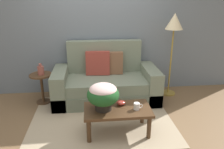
# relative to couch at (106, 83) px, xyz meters

# --- Properties ---
(ground_plane) EXTENTS (14.00, 14.00, 0.00)m
(ground_plane) POSITION_rel_couch_xyz_m (-0.13, -0.78, -0.34)
(ground_plane) COLOR brown
(wall_back) EXTENTS (6.40, 0.12, 2.87)m
(wall_back) POSITION_rel_couch_xyz_m (-0.13, 0.50, 1.10)
(wall_back) COLOR slate
(wall_back) RESTS_ON ground
(area_rug) EXTENTS (2.31, 1.82, 0.01)m
(area_rug) POSITION_rel_couch_xyz_m (-0.13, -0.77, -0.33)
(area_rug) COLOR tan
(area_rug) RESTS_ON ground
(couch) EXTENTS (2.00, 0.95, 1.12)m
(couch) POSITION_rel_couch_xyz_m (0.00, 0.00, 0.00)
(couch) COLOR #626B59
(couch) RESTS_ON ground
(coffee_table) EXTENTS (0.98, 0.54, 0.40)m
(coffee_table) POSITION_rel_couch_xyz_m (0.08, -1.18, 0.00)
(coffee_table) COLOR #442D1B
(coffee_table) RESTS_ON ground
(side_table) EXTENTS (0.42, 0.42, 0.58)m
(side_table) POSITION_rel_couch_xyz_m (-1.22, -0.05, 0.07)
(side_table) COLOR #4C331E
(side_table) RESTS_ON ground
(floor_lamp) EXTENTS (0.34, 0.34, 1.65)m
(floor_lamp) POSITION_rel_couch_xyz_m (1.32, 0.09, 1.04)
(floor_lamp) COLOR olive
(floor_lamp) RESTS_ON ground
(potted_plant) EXTENTS (0.46, 0.46, 0.39)m
(potted_plant) POSITION_rel_couch_xyz_m (-0.13, -1.18, 0.30)
(potted_plant) COLOR black
(potted_plant) RESTS_ON coffee_table
(coffee_mug) EXTENTS (0.13, 0.09, 0.10)m
(coffee_mug) POSITION_rel_couch_xyz_m (0.36, -1.23, 0.11)
(coffee_mug) COLOR white
(coffee_mug) RESTS_ON coffee_table
(snack_bowl) EXTENTS (0.14, 0.14, 0.07)m
(snack_bowl) POSITION_rel_couch_xyz_m (0.15, -1.06, 0.10)
(snack_bowl) COLOR #B2382D
(snack_bowl) RESTS_ON coffee_table
(table_vase) EXTENTS (0.12, 0.12, 0.21)m
(table_vase) POSITION_rel_couch_xyz_m (-1.20, -0.07, 0.33)
(table_vase) COLOR #934C42
(table_vase) RESTS_ON side_table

